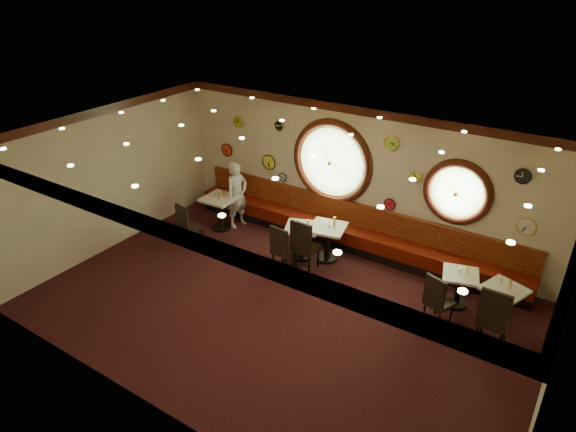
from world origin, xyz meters
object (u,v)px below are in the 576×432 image
at_px(table_a, 220,209).
at_px(chair_a, 187,223).
at_px(condiment_a_bottle, 224,194).
at_px(condiment_d_pepper, 460,270).
at_px(table_d, 459,285).
at_px(condiment_e_pepper, 509,287).
at_px(condiment_b_pepper, 304,226).
at_px(table_e, 502,301).
at_px(chair_b, 282,246).
at_px(condiment_d_bottle, 467,270).
at_px(condiment_c_pepper, 329,226).
at_px(condiment_c_bottle, 334,221).
at_px(table_b, 302,238).
at_px(waiter, 237,195).
at_px(table_c, 327,239).
at_px(condiment_c_salt, 329,223).
at_px(condiment_a_pepper, 219,197).
at_px(condiment_e_salt, 502,281).
at_px(condiment_a_salt, 215,194).
at_px(chair_e, 494,315).
at_px(condiment_b_salt, 298,223).
at_px(chair_c, 304,243).
at_px(condiment_b_bottle, 308,223).
at_px(chair_d, 437,297).
at_px(condiment_d_salt, 459,270).

relative_size(table_a, chair_a, 1.27).
bearing_deg(condiment_a_bottle, condiment_d_pepper, -0.07).
height_order(table_d, condiment_e_pepper, condiment_e_pepper).
bearing_deg(condiment_b_pepper, table_e, 0.64).
height_order(table_a, chair_b, chair_b).
bearing_deg(chair_b, condiment_d_bottle, 17.86).
xyz_separation_m(chair_a, condiment_b_pepper, (2.46, 1.00, 0.21)).
bearing_deg(chair_a, condiment_b_pepper, 34.71).
height_order(condiment_c_pepper, condiment_c_bottle, condiment_c_bottle).
height_order(table_b, waiter, waiter).
bearing_deg(table_c, table_a, -176.96).
relative_size(condiment_c_salt, condiment_a_pepper, 0.94).
height_order(condiment_b_pepper, condiment_e_salt, condiment_b_pepper).
relative_size(table_a, table_e, 0.96).
xyz_separation_m(condiment_a_salt, condiment_b_pepper, (2.54, -0.11, -0.06)).
distance_m(table_e, chair_e, 0.81).
bearing_deg(chair_a, chair_b, 21.07).
height_order(condiment_b_salt, condiment_c_bottle, condiment_c_bottle).
distance_m(condiment_b_salt, condiment_e_salt, 4.20).
relative_size(chair_e, condiment_c_salt, 7.31).
xyz_separation_m(table_a, condiment_e_pepper, (6.57, -0.04, 0.27)).
bearing_deg(condiment_e_pepper, condiment_a_bottle, 178.92).
distance_m(condiment_c_pepper, condiment_c_bottle, 0.18).
xyz_separation_m(chair_e, condiment_c_pepper, (-3.64, 0.96, 0.18)).
bearing_deg(condiment_e_pepper, condiment_e_salt, 145.71).
bearing_deg(table_d, condiment_e_salt, 0.42).
xyz_separation_m(condiment_a_bottle, condiment_e_pepper, (6.51, -0.12, -0.12)).
height_order(chair_c, condiment_b_bottle, chair_c).
xyz_separation_m(chair_d, chair_e, (0.98, -0.10, 0.10)).
height_order(condiment_d_salt, waiter, waiter).
height_order(condiment_c_salt, condiment_d_bottle, condiment_c_salt).
relative_size(table_c, table_e, 1.02).
height_order(condiment_a_salt, condiment_b_salt, condiment_a_salt).
relative_size(chair_d, condiment_a_salt, 7.25).
bearing_deg(chair_c, chair_a, -167.76).
bearing_deg(condiment_e_pepper, condiment_b_bottle, 179.50).
relative_size(table_b, waiter, 0.55).
bearing_deg(table_d, chair_b, -166.97).
bearing_deg(condiment_a_bottle, condiment_c_salt, 3.32).
xyz_separation_m(table_a, condiment_c_bottle, (2.93, 0.29, 0.38)).
bearing_deg(condiment_a_bottle, chair_a, -95.46).
distance_m(condiment_a_salt, condiment_c_bottle, 3.08).
bearing_deg(chair_b, chair_e, 2.75).
relative_size(table_d, chair_e, 1.08).
xyz_separation_m(table_b, table_e, (4.17, 0.03, -0.02)).
bearing_deg(condiment_c_bottle, condiment_c_salt, -150.89).
bearing_deg(condiment_d_pepper, condiment_c_bottle, 175.41).
xyz_separation_m(condiment_e_pepper, waiter, (-6.33, 0.41, 0.02)).
height_order(table_d, condiment_c_bottle, condiment_c_bottle).
distance_m(chair_e, condiment_d_pepper, 1.24).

